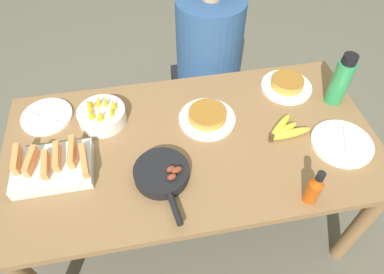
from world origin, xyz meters
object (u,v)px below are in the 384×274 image
Objects in this scene: hot_sauce_bottle at (314,188)px; empty_plate_near_front at (342,143)px; person_figure at (208,73)px; empty_plate_far_left at (47,116)px; fruit_bowl_mango at (102,115)px; water_bottle at (341,80)px; skillet at (162,174)px; banana_bunch at (285,131)px; frittata_plate_side at (207,117)px; frittata_plate_center at (287,85)px; melon_tray at (53,166)px.

empty_plate_near_front is at bearing 42.78° from hot_sauce_bottle.
empty_plate_far_left is at bearing -154.44° from person_figure.
water_bottle is at bearing -3.34° from fruit_bowl_mango.
banana_bunch is at bearing 94.25° from skillet.
frittata_plate_side is at bearing -103.30° from person_figure.
water_bottle is 0.78m from person_figure.
person_figure is at bearing 125.88° from frittata_plate_center.
banana_bunch is 1.06m from empty_plate_far_left.
fruit_bowl_mango is (-0.46, 0.08, 0.02)m from frittata_plate_side.
skillet is 1.39× the size of frittata_plate_center.
empty_plate_near_front is (1.18, -0.08, -0.03)m from melon_tray.
hot_sauce_bottle reaches higher than melon_tray.
banana_bunch reaches higher than empty_plate_far_left.
water_bottle is (1.32, -0.13, 0.11)m from empty_plate_far_left.
skillet is at bearing -161.24° from water_bottle.
skillet is 1.63× the size of fruit_bowl_mango.
fruit_bowl_mango reaches higher than melon_tray.
hot_sauce_bottle reaches higher than empty_plate_far_left.
empty_plate_far_left is 1.17m from hot_sauce_bottle.
frittata_plate_side is 1.50× the size of hot_sauce_bottle.
banana_bunch is at bearing 154.75° from empty_plate_near_front.
person_figure is at bearing 38.49° from fruit_bowl_mango.
water_bottle is 1.52× the size of hot_sauce_bottle.
hot_sauce_bottle reaches higher than empty_plate_near_front.
banana_bunch is at bearing -15.80° from fruit_bowl_mango.
banana_bunch is 0.56m from skillet.
hot_sauce_bottle is (0.29, -0.46, 0.05)m from frittata_plate_side.
banana_bunch is 0.59× the size of skillet.
water_bottle is (0.30, 0.16, 0.10)m from banana_bunch.
frittata_plate_center is at bearing 112.46° from skillet.
empty_plate_near_front is at bearing -17.36° from empty_plate_far_left.
skillet is at bearing -114.08° from person_figure.
hot_sauce_bottle is at bearing -137.22° from empty_plate_near_front.
frittata_plate_center is 0.96× the size of frittata_plate_side.
water_bottle is 0.58m from hot_sauce_bottle.
frittata_plate_side is 0.98× the size of empty_plate_near_front.
frittata_plate_center reaches higher than empty_plate_far_left.
melon_tray is 0.99m from hot_sauce_bottle.
fruit_bowl_mango is at bearing 170.11° from frittata_plate_side.
frittata_plate_side is at bearing 129.61° from skillet.
fruit_bowl_mango reaches higher than empty_plate_near_front.
melon_tray is at bearing -79.40° from empty_plate_far_left.
hot_sauce_bottle is 0.14× the size of person_figure.
empty_plate_near_front is at bearing -3.91° from melon_tray.
frittata_plate_center is 0.95× the size of empty_plate_near_front.
empty_plate_near_front is 0.33m from hot_sauce_bottle.
empty_plate_near_front is at bearing -17.98° from fruit_bowl_mango.
banana_bunch is 1.19× the size of hot_sauce_bottle.
person_figure reaches higher than banana_bunch.
frittata_plate_side is at bearing 13.83° from melon_tray.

